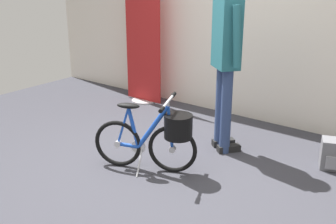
{
  "coord_description": "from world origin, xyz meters",
  "views": [
    {
      "loc": [
        2.12,
        -2.54,
        1.83
      ],
      "look_at": [
        -0.08,
        0.34,
        0.55
      ],
      "focal_mm": 43.88,
      "sensor_mm": 36.0,
      "label": 1
    }
  ],
  "objects": [
    {
      "name": "ground_plane",
      "position": [
        0.0,
        0.0,
        0.0
      ],
      "size": [
        7.06,
        7.06,
        0.0
      ],
      "primitive_type": "plane",
      "color": "#38383F"
    },
    {
      "name": "back_wall",
      "position": [
        0.0,
        2.09,
        1.33
      ],
      "size": [
        7.06,
        0.1,
        2.65
      ],
      "primitive_type": "cube",
      "color": "silver",
      "rests_on": "ground_plane"
    },
    {
      "name": "floor_banner_stand",
      "position": [
        -1.59,
        1.75,
        0.74
      ],
      "size": [
        0.6,
        0.36,
        1.65
      ],
      "color": "#B7B7BC",
      "rests_on": "ground_plane"
    },
    {
      "name": "folding_bike_foreground",
      "position": [
        -0.09,
        0.19,
        0.36
      ],
      "size": [
        0.94,
        0.56,
        0.72
      ],
      "color": "black",
      "rests_on": "ground_plane"
    },
    {
      "name": "visitor_near_wall",
      "position": [
        0.15,
        0.99,
        1.07
      ],
      "size": [
        0.43,
        0.39,
        1.83
      ],
      "color": "navy",
      "rests_on": "ground_plane"
    }
  ]
}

